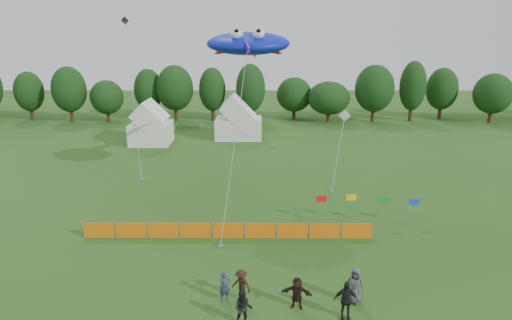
{
  "coord_description": "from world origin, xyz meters",
  "views": [
    {
      "loc": [
        0.16,
        -19.43,
        12.4
      ],
      "look_at": [
        0.0,
        6.0,
        5.2
      ],
      "focal_mm": 32.0,
      "sensor_mm": 36.0,
      "label": 1
    }
  ],
  "objects_px": {
    "spectator_a": "(225,287)",
    "spectator_b": "(243,309)",
    "spectator_e": "(355,286)",
    "spectator_f": "(297,293)",
    "barrier_fence": "(228,231)",
    "stingray_kite": "(249,44)",
    "spectator_c": "(241,285)",
    "spectator_d": "(346,300)",
    "tent_left": "(151,126)",
    "tent_right": "(239,122)"
  },
  "relations": [
    {
      "from": "spectator_e",
      "to": "stingray_kite",
      "type": "xyz_separation_m",
      "value": [
        -5.25,
        14.64,
        10.65
      ]
    },
    {
      "from": "tent_right",
      "to": "spectator_d",
      "type": "relative_size",
      "value": 3.02
    },
    {
      "from": "spectator_f",
      "to": "stingray_kite",
      "type": "bearing_deg",
      "value": 112.28
    },
    {
      "from": "spectator_a",
      "to": "spectator_e",
      "type": "relative_size",
      "value": 0.85
    },
    {
      "from": "spectator_a",
      "to": "spectator_b",
      "type": "distance_m",
      "value": 2.1
    },
    {
      "from": "spectator_b",
      "to": "spectator_e",
      "type": "height_order",
      "value": "spectator_e"
    },
    {
      "from": "spectator_c",
      "to": "spectator_d",
      "type": "bearing_deg",
      "value": 13.57
    },
    {
      "from": "spectator_e",
      "to": "spectator_a",
      "type": "bearing_deg",
      "value": -159.74
    },
    {
      "from": "barrier_fence",
      "to": "spectator_b",
      "type": "xyz_separation_m",
      "value": [
        1.25,
        -8.73,
        0.33
      ]
    },
    {
      "from": "spectator_c",
      "to": "stingray_kite",
      "type": "bearing_deg",
      "value": 120.49
    },
    {
      "from": "spectator_c",
      "to": "spectator_f",
      "type": "xyz_separation_m",
      "value": [
        2.6,
        -0.64,
        -0.01
      ]
    },
    {
      "from": "tent_right",
      "to": "spectator_d",
      "type": "distance_m",
      "value": 36.44
    },
    {
      "from": "tent_right",
      "to": "spectator_c",
      "type": "bearing_deg",
      "value": -87.38
    },
    {
      "from": "stingray_kite",
      "to": "spectator_c",
      "type": "bearing_deg",
      "value": -90.4
    },
    {
      "from": "spectator_b",
      "to": "spectator_f",
      "type": "bearing_deg",
      "value": 33.2
    },
    {
      "from": "spectator_d",
      "to": "tent_left",
      "type": "bearing_deg",
      "value": 117.89
    },
    {
      "from": "spectator_b",
      "to": "barrier_fence",
      "type": "bearing_deg",
      "value": 102.16
    },
    {
      "from": "spectator_a",
      "to": "spectator_c",
      "type": "xyz_separation_m",
      "value": [
        0.77,
        0.13,
        0.02
      ]
    },
    {
      "from": "tent_left",
      "to": "spectator_e",
      "type": "distance_m",
      "value": 35.91
    },
    {
      "from": "spectator_e",
      "to": "spectator_f",
      "type": "xyz_separation_m",
      "value": [
        -2.75,
        -0.42,
        -0.13
      ]
    },
    {
      "from": "tent_right",
      "to": "barrier_fence",
      "type": "relative_size",
      "value": 0.31
    },
    {
      "from": "spectator_e",
      "to": "stingray_kite",
      "type": "height_order",
      "value": "stingray_kite"
    },
    {
      "from": "stingray_kite",
      "to": "tent_left",
      "type": "bearing_deg",
      "value": 124.03
    },
    {
      "from": "spectator_b",
      "to": "spectator_f",
      "type": "distance_m",
      "value": 2.79
    },
    {
      "from": "barrier_fence",
      "to": "tent_right",
      "type": "bearing_deg",
      "value": 91.02
    },
    {
      "from": "spectator_c",
      "to": "spectator_f",
      "type": "relative_size",
      "value": 1.02
    },
    {
      "from": "stingray_kite",
      "to": "spectator_b",
      "type": "bearing_deg",
      "value": -89.78
    },
    {
      "from": "barrier_fence",
      "to": "spectator_a",
      "type": "bearing_deg",
      "value": -87.4
    },
    {
      "from": "spectator_a",
      "to": "spectator_f",
      "type": "relative_size",
      "value": 0.99
    },
    {
      "from": "spectator_a",
      "to": "stingray_kite",
      "type": "height_order",
      "value": "stingray_kite"
    },
    {
      "from": "barrier_fence",
      "to": "stingray_kite",
      "type": "distance_m",
      "value": 13.51
    },
    {
      "from": "spectator_b",
      "to": "stingray_kite",
      "type": "bearing_deg",
      "value": 94.24
    },
    {
      "from": "tent_left",
      "to": "spectator_d",
      "type": "bearing_deg",
      "value": -63.93
    },
    {
      "from": "spectator_d",
      "to": "stingray_kite",
      "type": "distance_m",
      "value": 19.66
    },
    {
      "from": "tent_left",
      "to": "spectator_b",
      "type": "xyz_separation_m",
      "value": [
        11.6,
        -33.51,
        -1.15
      ]
    },
    {
      "from": "spectator_a",
      "to": "spectator_e",
      "type": "distance_m",
      "value": 6.12
    },
    {
      "from": "spectator_c",
      "to": "spectator_e",
      "type": "bearing_deg",
      "value": 28.52
    },
    {
      "from": "spectator_b",
      "to": "spectator_d",
      "type": "bearing_deg",
      "value": 10.83
    },
    {
      "from": "barrier_fence",
      "to": "spectator_a",
      "type": "xyz_separation_m",
      "value": [
        0.31,
        -6.86,
        0.26
      ]
    },
    {
      "from": "tent_left",
      "to": "spectator_a",
      "type": "xyz_separation_m",
      "value": [
        10.66,
        -31.64,
        -1.23
      ]
    },
    {
      "from": "spectator_d",
      "to": "spectator_f",
      "type": "height_order",
      "value": "spectator_d"
    },
    {
      "from": "tent_right",
      "to": "spectator_a",
      "type": "xyz_separation_m",
      "value": [
        0.8,
        -34.55,
        -1.21
      ]
    },
    {
      "from": "tent_right",
      "to": "spectator_f",
      "type": "relative_size",
      "value": 3.61
    },
    {
      "from": "tent_right",
      "to": "spectator_e",
      "type": "height_order",
      "value": "tent_right"
    },
    {
      "from": "spectator_c",
      "to": "stingray_kite",
      "type": "height_order",
      "value": "stingray_kite"
    },
    {
      "from": "spectator_c",
      "to": "spectator_d",
      "type": "height_order",
      "value": "spectator_d"
    },
    {
      "from": "stingray_kite",
      "to": "tent_right",
      "type": "bearing_deg",
      "value": 94.8
    },
    {
      "from": "spectator_f",
      "to": "spectator_c",
      "type": "bearing_deg",
      "value": 178.95
    },
    {
      "from": "spectator_b",
      "to": "spectator_c",
      "type": "relative_size",
      "value": 1.07
    },
    {
      "from": "barrier_fence",
      "to": "spectator_f",
      "type": "bearing_deg",
      "value": -63.45
    }
  ]
}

